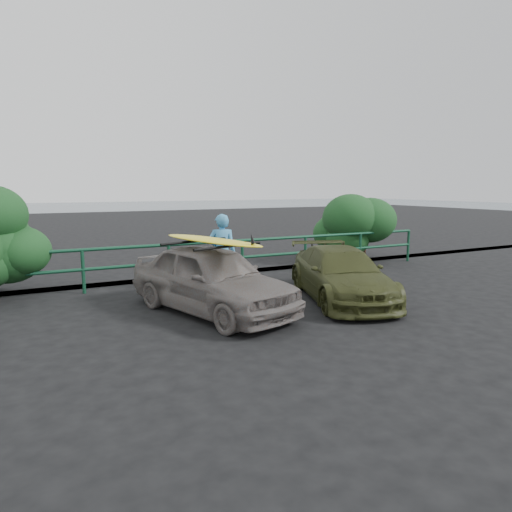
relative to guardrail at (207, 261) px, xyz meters
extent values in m
plane|color=black|center=(0.00, -5.00, -0.52)|extent=(80.00, 80.00, 0.00)
plane|color=slate|center=(0.00, 55.00, -0.52)|extent=(200.00, 200.00, 0.00)
imported|color=#675F5B|center=(-0.99, -2.80, 0.14)|extent=(2.58, 4.14, 1.31)
imported|color=#383E1B|center=(1.87, -3.11, 0.03)|extent=(2.69, 4.10, 1.10)
imported|color=#4498CD|center=(-0.04, -1.09, 0.38)|extent=(0.77, 0.66, 1.79)
ellipsoid|color=yellow|center=(-0.99, -2.80, 0.89)|extent=(1.34, 2.83, 0.08)
camera|label=1|loc=(-4.16, -10.83, 1.90)|focal=32.00mm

